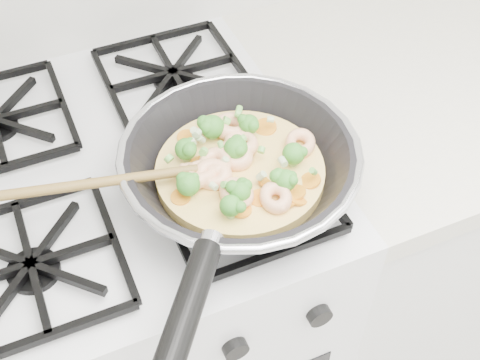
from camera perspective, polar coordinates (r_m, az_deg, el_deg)
name	(u,v)px	position (r m, az deg, el deg)	size (l,w,h in m)	color
stove	(145,314)	(1.35, -8.38, -11.64)	(0.60, 0.60, 0.92)	white
counter_right	(469,198)	(1.62, 19.54, -1.51)	(1.00, 0.60, 0.90)	silver
skillet	(238,167)	(0.89, -0.19, 1.12)	(0.49, 0.45, 0.09)	black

